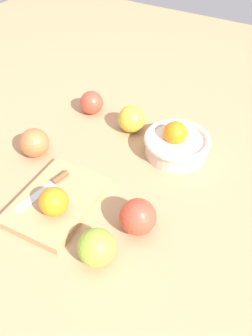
% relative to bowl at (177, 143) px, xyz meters
% --- Properties ---
extents(ground_plane, '(2.40, 2.40, 0.00)m').
position_rel_bowl_xyz_m(ground_plane, '(0.17, -0.14, -0.03)').
color(ground_plane, tan).
extents(bowl, '(0.18, 0.18, 0.09)m').
position_rel_bowl_xyz_m(bowl, '(0.00, 0.00, 0.00)').
color(bowl, beige).
rests_on(bowl, ground_plane).
extents(cutting_board, '(0.25, 0.18, 0.02)m').
position_rel_bowl_xyz_m(cutting_board, '(0.31, -0.16, -0.02)').
color(cutting_board, tan).
rests_on(cutting_board, ground_plane).
extents(orange_on_board, '(0.07, 0.07, 0.07)m').
position_rel_bowl_xyz_m(orange_on_board, '(0.35, -0.13, 0.02)').
color(orange_on_board, orange).
rests_on(orange_on_board, cutting_board).
extents(knife, '(0.16, 0.04, 0.01)m').
position_rel_bowl_xyz_m(knife, '(0.29, -0.20, -0.01)').
color(knife, silver).
rests_on(knife, cutting_board).
extents(apple_back_right, '(0.08, 0.08, 0.08)m').
position_rel_bowl_xyz_m(apple_back_right, '(0.39, 0.01, 0.00)').
color(apple_back_right, '#8EB738').
rests_on(apple_back_right, ground_plane).
extents(apple_front_left, '(0.07, 0.07, 0.07)m').
position_rel_bowl_xyz_m(apple_front_left, '(-0.04, -0.31, 0.00)').
color(apple_front_left, '#D6422D').
rests_on(apple_front_left, ground_plane).
extents(apple_mid_left, '(0.08, 0.08, 0.08)m').
position_rel_bowl_xyz_m(apple_mid_left, '(-0.03, -0.16, 0.00)').
color(apple_mid_left, gold).
rests_on(apple_mid_left, ground_plane).
extents(apple_front_right, '(0.08, 0.08, 0.08)m').
position_rel_bowl_xyz_m(apple_front_right, '(0.20, -0.32, 0.00)').
color(apple_front_right, '#CC6638').
rests_on(apple_front_right, ground_plane).
extents(apple_back_right_2, '(0.08, 0.08, 0.08)m').
position_rel_bowl_xyz_m(apple_back_right_2, '(0.28, 0.04, 0.01)').
color(apple_back_right_2, '#D6422D').
rests_on(apple_back_right_2, ground_plane).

